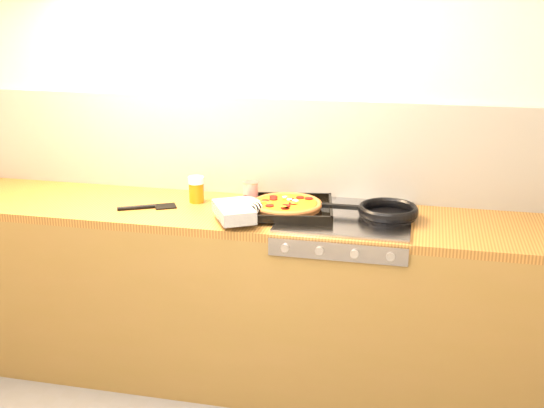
% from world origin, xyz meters
% --- Properties ---
extents(room_shell, '(3.20, 3.20, 3.20)m').
position_xyz_m(room_shell, '(0.00, 1.39, 1.15)').
color(room_shell, white).
rests_on(room_shell, ground).
extents(counter_run, '(3.20, 0.62, 0.90)m').
position_xyz_m(counter_run, '(0.00, 1.10, 0.45)').
color(counter_run, brown).
rests_on(counter_run, ground).
extents(stovetop, '(0.60, 0.56, 0.02)m').
position_xyz_m(stovetop, '(0.45, 1.10, 0.91)').
color(stovetop, '#949499').
rests_on(stovetop, counter_run).
extents(pizza_on_tray, '(0.58, 0.56, 0.07)m').
position_xyz_m(pizza_on_tray, '(0.11, 1.05, 0.95)').
color(pizza_on_tray, black).
rests_on(pizza_on_tray, stovetop).
extents(frying_pan, '(0.46, 0.28, 0.05)m').
position_xyz_m(frying_pan, '(0.63, 1.11, 0.94)').
color(frying_pan, black).
rests_on(frying_pan, stovetop).
extents(tomato_can, '(0.09, 0.09, 0.11)m').
position_xyz_m(tomato_can, '(-0.04, 1.23, 0.95)').
color(tomato_can, '#AC0D19').
rests_on(tomato_can, counter_run).
extents(juice_glass, '(0.08, 0.08, 0.13)m').
position_xyz_m(juice_glass, '(-0.31, 1.18, 0.97)').
color(juice_glass, '#E45C0D').
rests_on(juice_glass, counter_run).
extents(wooden_spoon, '(0.30, 0.08, 0.02)m').
position_xyz_m(wooden_spoon, '(0.10, 1.26, 0.91)').
color(wooden_spoon, '#B5814C').
rests_on(wooden_spoon, counter_run).
extents(black_spatula, '(0.27, 0.18, 0.02)m').
position_xyz_m(black_spatula, '(-0.51, 1.03, 0.91)').
color(black_spatula, black).
rests_on(black_spatula, counter_run).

